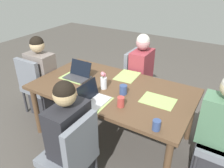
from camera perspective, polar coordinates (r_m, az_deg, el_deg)
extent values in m
plane|color=#4C4742|center=(3.05, 0.00, -13.01)|extent=(10.00, 10.00, 0.00)
cube|color=brown|center=(2.64, 0.00, -1.34)|extent=(1.92, 1.07, 0.04)
cylinder|color=brown|center=(2.96, 19.76, -8.08)|extent=(0.07, 0.07, 0.69)
cylinder|color=brown|center=(3.60, -8.25, 0.22)|extent=(0.07, 0.07, 0.69)
cylinder|color=brown|center=(2.27, 14.04, -20.14)|extent=(0.07, 0.07, 0.69)
cylinder|color=brown|center=(3.06, -19.00, -6.60)|extent=(0.07, 0.07, 0.69)
cube|color=slate|center=(3.46, 7.75, 0.33)|extent=(0.44, 0.44, 0.08)
cube|color=slate|center=(3.42, 5.13, 5.04)|extent=(0.06, 0.42, 0.45)
cylinder|color=#333338|center=(3.67, 11.45, -2.32)|extent=(0.04, 0.04, 0.37)
cylinder|color=#333338|center=(3.36, 9.12, -5.14)|extent=(0.04, 0.04, 0.37)
cylinder|color=#333338|center=(3.79, 6.11, -0.85)|extent=(0.04, 0.04, 0.37)
cylinder|color=#333338|center=(3.49, 3.39, -3.42)|extent=(0.04, 0.04, 0.37)
cube|color=#2D2D33|center=(3.50, 7.15, -2.74)|extent=(0.36, 0.34, 0.45)
cube|color=#93333D|center=(3.29, 7.64, 4.39)|extent=(0.24, 0.40, 0.50)
sphere|color=tan|center=(3.16, 8.06, 10.55)|extent=(0.20, 0.20, 0.20)
sphere|color=beige|center=(3.15, 8.10, 11.07)|extent=(0.19, 0.19, 0.19)
cube|color=slate|center=(2.55, 26.61, -14.36)|extent=(0.44, 0.44, 0.08)
cylinder|color=#333338|center=(2.56, 20.52, -19.66)|extent=(0.04, 0.04, 0.37)
cylinder|color=#333338|center=(2.84, 22.28, -14.45)|extent=(0.04, 0.04, 0.37)
cube|color=#2D2D33|center=(2.67, 24.43, -17.03)|extent=(0.34, 0.36, 0.45)
cube|color=#4C7556|center=(2.38, 26.68, -8.74)|extent=(0.40, 0.24, 0.50)
cube|color=slate|center=(3.49, -17.89, -0.65)|extent=(0.44, 0.44, 0.08)
cube|color=slate|center=(3.27, -20.98, 2.07)|extent=(0.42, 0.06, 0.45)
cylinder|color=#333338|center=(3.83, -17.25, -1.73)|extent=(0.04, 0.04, 0.37)
cylinder|color=#333338|center=(3.58, -13.11, -3.34)|extent=(0.04, 0.04, 0.37)
cylinder|color=#333338|center=(3.63, -21.58, -4.24)|extent=(0.04, 0.04, 0.37)
cylinder|color=#333338|center=(3.37, -17.51, -6.15)|extent=(0.04, 0.04, 0.37)
cube|color=#2D2D33|center=(3.54, -16.80, -3.53)|extent=(0.34, 0.36, 0.45)
cube|color=slate|center=(3.32, -17.92, 3.48)|extent=(0.40, 0.24, 0.50)
sphere|color=tan|center=(3.20, -18.89, 9.52)|extent=(0.20, 0.20, 0.20)
sphere|color=black|center=(3.19, -18.97, 10.02)|extent=(0.19, 0.19, 0.19)
cube|color=slate|center=(2.24, -11.52, -18.11)|extent=(0.44, 0.44, 0.08)
cube|color=slate|center=(1.96, -7.98, -15.03)|extent=(0.06, 0.42, 0.45)
cylinder|color=#333338|center=(2.59, -11.41, -17.35)|extent=(0.04, 0.04, 0.37)
cylinder|color=#333338|center=(2.41, -4.18, -20.99)|extent=(0.04, 0.04, 0.37)
cube|color=#2D2D33|center=(2.40, -10.07, -20.34)|extent=(0.36, 0.34, 0.45)
cube|color=#232328|center=(2.08, -11.17, -11.56)|extent=(0.24, 0.40, 0.50)
sphere|color=tan|center=(1.87, -12.21, -2.74)|extent=(0.20, 0.20, 0.20)
sphere|color=black|center=(1.85, -12.30, -1.94)|extent=(0.19, 0.19, 0.19)
cylinder|color=silver|center=(2.59, -2.17, 0.25)|extent=(0.08, 0.08, 0.14)
sphere|color=#DB7584|center=(2.54, -2.45, 2.72)|extent=(0.05, 0.05, 0.05)
cylinder|color=#477A3D|center=(2.55, -2.44, 2.23)|extent=(0.01, 0.01, 0.05)
sphere|color=#DB7584|center=(2.52, -2.38, 2.51)|extent=(0.04, 0.04, 0.04)
cylinder|color=#477A3D|center=(2.53, -2.37, 1.98)|extent=(0.01, 0.01, 0.05)
sphere|color=#DB7584|center=(2.54, -2.14, 2.40)|extent=(0.05, 0.05, 0.05)
cylinder|color=#477A3D|center=(2.55, -2.14, 2.04)|extent=(0.01, 0.01, 0.04)
cube|color=#9EBC66|center=(2.92, 3.96, 2.09)|extent=(0.28, 0.38, 0.00)
cube|color=#9EBC66|center=(2.43, 11.84, -4.25)|extent=(0.37, 0.27, 0.00)
cube|color=#9EBC66|center=(2.92, -9.53, 1.69)|extent=(0.36, 0.26, 0.00)
cube|color=#9EBC66|center=(2.35, -4.33, -4.83)|extent=(0.27, 0.37, 0.00)
cube|color=silver|center=(2.35, -4.37, -4.62)|extent=(0.22, 0.32, 0.02)
cube|color=black|center=(2.34, -6.23, -1.82)|extent=(0.05, 0.31, 0.20)
cube|color=#38383D|center=(2.89, -8.96, 1.71)|extent=(0.32, 0.22, 0.02)
cube|color=black|center=(2.90, -8.17, 4.09)|extent=(0.31, 0.08, 0.19)
cylinder|color=#33477A|center=(2.00, 11.47, -10.42)|extent=(0.07, 0.07, 0.10)
cylinder|color=#AD3D38|center=(2.26, 2.30, -4.65)|extent=(0.08, 0.08, 0.11)
cylinder|color=#33477A|center=(2.49, 2.95, -1.47)|extent=(0.09, 0.09, 0.11)
cube|color=black|center=(3.31, -6.80, 5.23)|extent=(0.15, 0.16, 0.01)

